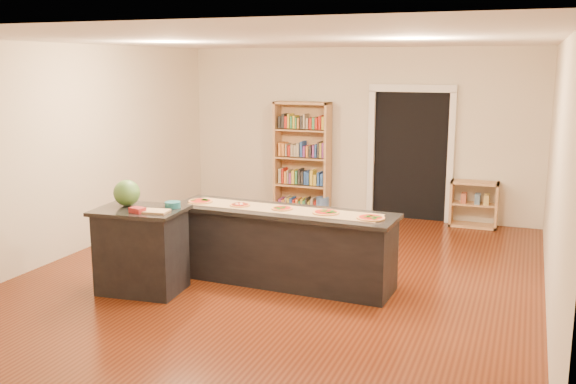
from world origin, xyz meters
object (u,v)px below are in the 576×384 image
at_px(low_shelf, 474,204).
at_px(waste_bin, 322,207).
at_px(kitchen_island, 282,246).
at_px(side_counter, 142,250).
at_px(watermelon, 127,193).
at_px(bookshelf, 302,158).

distance_m(low_shelf, waste_bin, 2.47).
height_order(kitchen_island, waste_bin, kitchen_island).
height_order(side_counter, watermelon, watermelon).
relative_size(kitchen_island, waste_bin, 8.32).
bearing_deg(waste_bin, side_counter, -100.59).
distance_m(side_counter, watermelon, 0.66).
bearing_deg(bookshelf, low_shelf, 0.27).
xyz_separation_m(low_shelf, waste_bin, (-2.45, -0.15, -0.20)).
bearing_deg(side_counter, watermelon, 154.77).
height_order(kitchen_island, side_counter, side_counter).
bearing_deg(watermelon, waste_bin, 76.41).
distance_m(bookshelf, watermelon, 4.31).
bearing_deg(watermelon, side_counter, -19.74).
height_order(waste_bin, watermelon, watermelon).
distance_m(kitchen_island, waste_bin, 3.45).
xyz_separation_m(side_counter, low_shelf, (3.24, 4.36, -0.12)).
xyz_separation_m(kitchen_island, low_shelf, (1.86, 3.54, -0.08)).
xyz_separation_m(side_counter, waste_bin, (0.79, 4.21, -0.32)).
xyz_separation_m(waste_bin, watermelon, (-1.00, -4.13, 0.95)).
xyz_separation_m(bookshelf, watermelon, (-0.58, -4.27, 0.15)).
bearing_deg(kitchen_island, waste_bin, 102.42).
relative_size(kitchen_island, watermelon, 9.01).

